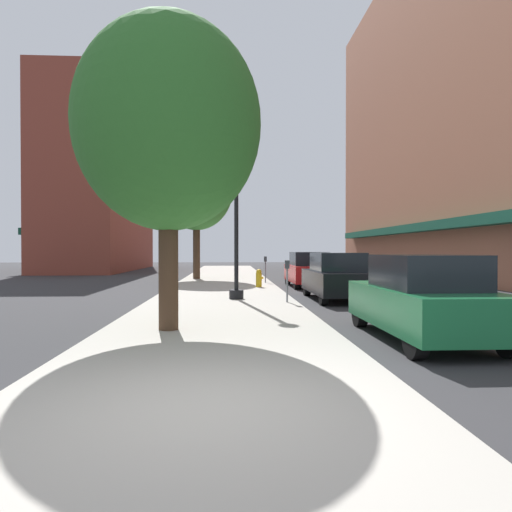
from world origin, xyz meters
TOP-DOWN VIEW (x-y plane):
  - ground_plane at (4.00, 18.00)m, footprint 90.00×90.00m
  - sidewalk_slab at (0.00, 19.00)m, footprint 4.80×50.00m
  - building_right_brick at (14.99, 22.00)m, footprint 6.80×40.00m
  - building_far_background at (-11.01, 37.00)m, footprint 6.80×18.00m
  - lamppost at (0.48, 10.73)m, footprint 0.48×0.48m
  - fire_hydrant at (1.54, 15.72)m, footprint 0.33×0.26m
  - parking_meter_near at (2.05, 18.57)m, footprint 0.14×0.09m
  - parking_meter_far at (2.05, 9.64)m, footprint 0.14×0.09m
  - tree_near at (-1.00, 4.74)m, footprint 3.79×3.79m
  - tree_mid at (-1.63, 21.88)m, footprint 4.18×4.18m
  - car_green at (4.00, 3.96)m, footprint 1.80×4.30m
  - car_black at (4.00, 11.30)m, footprint 1.80×4.30m
  - car_red at (4.00, 17.23)m, footprint 1.80×4.30m

SIDE VIEW (x-z plane):
  - ground_plane at x=4.00m, z-range 0.00..0.00m
  - sidewalk_slab at x=0.00m, z-range 0.00..0.12m
  - fire_hydrant at x=1.54m, z-range 0.12..0.91m
  - car_green at x=4.00m, z-range -0.02..1.64m
  - car_black at x=4.00m, z-range -0.02..1.64m
  - car_red at x=4.00m, z-range -0.02..1.64m
  - parking_meter_near at x=2.05m, z-range 0.29..1.60m
  - parking_meter_far at x=2.05m, z-range 0.29..1.60m
  - lamppost at x=0.48m, z-range 0.25..6.15m
  - tree_near at x=-1.00m, z-range 1.11..7.50m
  - tree_mid at x=-1.63m, z-range 1.48..9.05m
  - building_far_background at x=-11.01m, z-range -0.02..15.05m
  - building_right_brick at x=14.99m, z-range -0.02..22.25m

